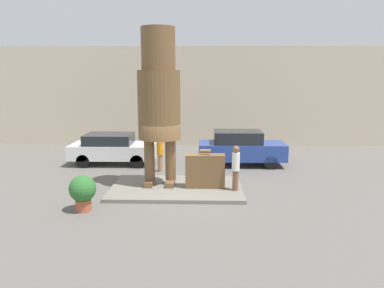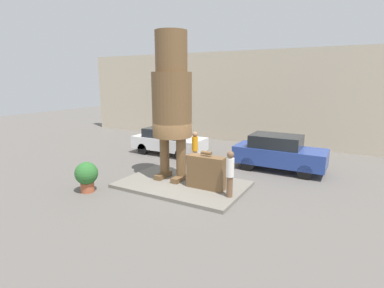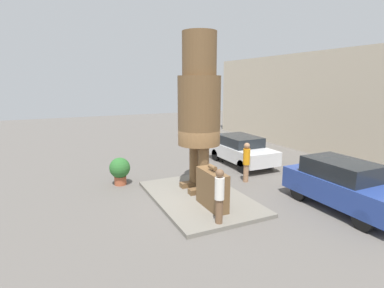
% 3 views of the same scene
% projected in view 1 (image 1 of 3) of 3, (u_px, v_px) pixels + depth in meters
% --- Properties ---
extents(ground_plane, '(60.00, 60.00, 0.00)m').
position_uv_depth(ground_plane, '(177.00, 190.00, 14.31)').
color(ground_plane, '#605B56').
extents(pedestal, '(4.97, 3.20, 0.13)m').
position_uv_depth(pedestal, '(177.00, 188.00, 14.29)').
color(pedestal, slate).
rests_on(pedestal, ground_plane).
extents(building_backdrop, '(28.00, 0.60, 6.02)m').
position_uv_depth(building_backdrop, '(187.00, 96.00, 23.20)').
color(building_backdrop, beige).
rests_on(building_backdrop, ground_plane).
extents(statue_figure, '(1.60, 1.60, 5.91)m').
position_uv_depth(statue_figure, '(159.00, 95.00, 13.97)').
color(statue_figure, brown).
rests_on(statue_figure, pedestal).
extents(giant_suitcase, '(1.47, 0.48, 1.47)m').
position_uv_depth(giant_suitcase, '(205.00, 171.00, 14.09)').
color(giant_suitcase, brown).
rests_on(giant_suitcase, pedestal).
extents(tourist, '(0.28, 0.28, 1.68)m').
position_uv_depth(tourist, '(236.00, 166.00, 13.64)').
color(tourist, brown).
rests_on(tourist, pedestal).
extents(parked_car_white, '(4.12, 1.82, 1.49)m').
position_uv_depth(parked_car_white, '(113.00, 148.00, 18.33)').
color(parked_car_white, silver).
rests_on(parked_car_white, ground_plane).
extents(parked_car_blue, '(4.13, 1.70, 1.68)m').
position_uv_depth(parked_car_blue, '(241.00, 148.00, 18.05)').
color(parked_car_blue, '#284293').
rests_on(parked_car_blue, ground_plane).
extents(planter_pot, '(0.86, 0.86, 1.17)m').
position_uv_depth(planter_pot, '(83.00, 191.00, 11.99)').
color(planter_pot, '#AD5638').
rests_on(planter_pot, ground_plane).
extents(worker_hivis, '(0.30, 0.30, 1.74)m').
position_uv_depth(worker_hivis, '(160.00, 151.00, 16.85)').
color(worker_hivis, '#A87A56').
rests_on(worker_hivis, ground_plane).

